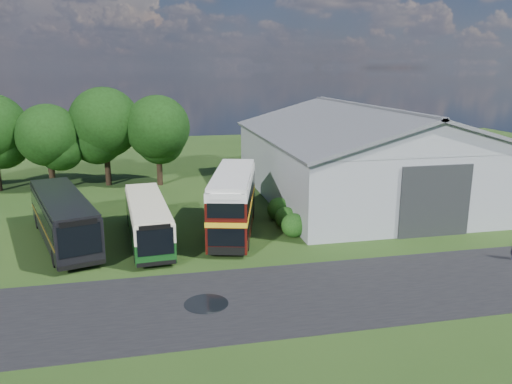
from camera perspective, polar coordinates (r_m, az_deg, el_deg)
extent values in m
plane|color=#1F3C13|center=(28.19, -3.35, -9.70)|extent=(120.00, 120.00, 0.00)
cube|color=black|center=(26.12, 4.35, -11.73)|extent=(60.00, 8.00, 0.02)
cylinder|color=black|center=(25.32, -5.71, -12.63)|extent=(2.20, 2.20, 0.01)
cube|color=gray|center=(46.40, 12.06, 3.04)|extent=(18.00, 24.00, 5.50)
cube|color=#2D3033|center=(36.05, 19.82, -1.01)|extent=(5.20, 0.18, 5.00)
cylinder|color=black|center=(50.83, -22.29, 1.84)|extent=(0.56, 0.56, 3.06)
sphere|color=black|center=(50.25, -22.68, 6.01)|extent=(5.78, 5.78, 5.78)
cylinder|color=black|center=(51.39, -16.59, 2.74)|extent=(0.56, 0.56, 3.60)
sphere|color=black|center=(50.76, -16.93, 7.61)|extent=(6.80, 6.80, 6.80)
cylinder|color=black|center=(50.28, -10.97, 2.66)|extent=(0.56, 0.56, 3.31)
sphere|color=black|center=(49.66, -11.18, 7.24)|extent=(6.26, 6.26, 6.26)
sphere|color=#194714|center=(34.80, 4.29, -5.03)|extent=(1.70, 1.70, 1.70)
sphere|color=#194714|center=(36.62, 3.41, -4.03)|extent=(1.60, 1.60, 1.60)
sphere|color=#194714|center=(38.46, 2.61, -3.13)|extent=(1.80, 1.80, 1.80)
cube|color=#103B13|center=(33.92, -12.27, -3.04)|extent=(3.24, 10.53, 2.58)
cube|color=#3F0D09|center=(34.68, -2.63, -1.01)|extent=(5.07, 10.54, 4.09)
cube|color=black|center=(35.26, -21.18, -2.66)|extent=(6.10, 12.08, 2.93)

